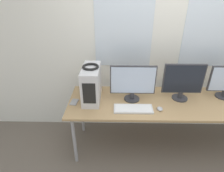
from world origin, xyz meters
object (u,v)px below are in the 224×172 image
Objects in this scene: pc_tower at (92,84)px; cell_phone at (74,102)px; monitor_main at (133,82)px; headphones at (91,67)px; mouse at (160,109)px; monitor_right_near at (183,81)px; keyboard at (133,109)px.

cell_phone is at bearing -157.87° from pc_tower.
pc_tower is 0.85× the size of monitor_main.
headphones reaches higher than cell_phone.
monitor_main is 0.43m from mouse.
monitor_right_near is 3.42× the size of cell_phone.
pc_tower is at bearing 179.73° from monitor_main.
mouse is at bearing 0.48° from keyboard.
headphones is at bearing 164.59° from mouse.
monitor_main is at bearing 14.39° from cell_phone.
monitor_main is at bearing -0.27° from pc_tower.
headphones is 0.43× the size of keyboard.
monitor_right_near is (1.08, 0.03, -0.19)m from headphones.
monitor_right_near is at bearing 1.41° from pc_tower.
cell_phone is (-1.29, -0.11, -0.24)m from monitor_right_near.
monitor_right_near is at bearing 1.36° from headphones.
monitor_right_near is (0.59, 0.03, 0.00)m from monitor_main.
cell_phone is (-0.21, -0.09, -0.42)m from headphones.
keyboard is 5.31× the size of mouse.
monitor_main is 0.59m from monitor_right_near.
monitor_right_near is (1.08, 0.03, 0.03)m from pc_tower.
pc_tower is 0.84m from mouse.
cell_phone is (-0.99, 0.13, -0.01)m from mouse.
keyboard is at bearing -24.26° from headphones.
mouse is at bearing 0.12° from cell_phone.
mouse is at bearing -15.41° from headphones.
headphones reaches higher than mouse.
pc_tower is 2.38× the size of headphones.
headphones is 0.52m from monitor_main.
pc_tower is 0.30m from cell_phone.
pc_tower is 0.49m from monitor_main.
pc_tower is 3.26× the size of cell_phone.
cell_phone is at bearing 169.16° from keyboard.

